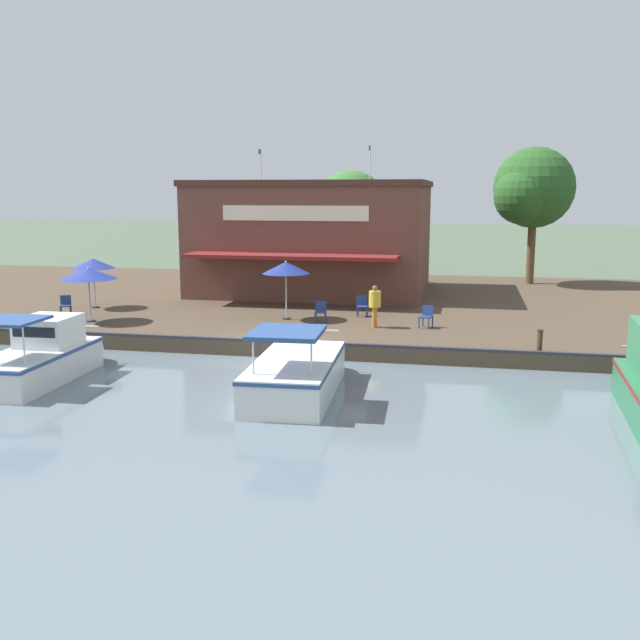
# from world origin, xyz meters

# --- Properties ---
(ground_plane) EXTENTS (220.00, 220.00, 0.00)m
(ground_plane) POSITION_xyz_m (0.00, 0.00, 0.00)
(ground_plane) COLOR #4C5B47
(quay_deck) EXTENTS (22.00, 56.00, 0.60)m
(quay_deck) POSITION_xyz_m (-11.00, 0.00, 0.30)
(quay_deck) COLOR #4C3D2D
(quay_deck) RESTS_ON ground
(quay_edge_fender) EXTENTS (0.20, 50.40, 0.10)m
(quay_edge_fender) POSITION_xyz_m (-0.10, 0.00, 0.65)
(quay_edge_fender) COLOR #2D2D33
(quay_edge_fender) RESTS_ON quay_deck
(waterfront_restaurant) EXTENTS (10.71, 11.79, 7.53)m
(waterfront_restaurant) POSITION_xyz_m (-13.36, -1.50, 3.48)
(waterfront_restaurant) COLOR brown
(waterfront_restaurant) RESTS_ON quay_deck
(patio_umbrella_by_entrance) EXTENTS (2.30, 2.30, 2.23)m
(patio_umbrella_by_entrance) POSITION_xyz_m (-2.57, -8.51, 2.57)
(patio_umbrella_by_entrance) COLOR #B7B7B7
(patio_umbrella_by_entrance) RESTS_ON quay_deck
(patio_umbrella_mid_patio_right) EXTENTS (1.94, 1.94, 2.29)m
(patio_umbrella_mid_patio_right) POSITION_xyz_m (-5.84, -10.12, 2.62)
(patio_umbrella_mid_patio_right) COLOR #B7B7B7
(patio_umbrella_mid_patio_right) RESTS_ON quay_deck
(patio_umbrella_back_row) EXTENTS (1.95, 1.95, 2.42)m
(patio_umbrella_back_row) POSITION_xyz_m (-4.72, -0.85, 2.74)
(patio_umbrella_back_row) COLOR #B7B7B7
(patio_umbrella_back_row) RESTS_ON quay_deck
(cafe_chair_mid_patio) EXTENTS (0.56, 0.56, 0.85)m
(cafe_chair_mid_patio) POSITION_xyz_m (-4.03, 4.95, 1.08)
(cafe_chair_mid_patio) COLOR navy
(cafe_chair_mid_patio) RESTS_ON quay_deck
(cafe_chair_under_first_umbrella) EXTENTS (0.54, 0.54, 0.85)m
(cafe_chair_under_first_umbrella) POSITION_xyz_m (-6.07, 2.12, 1.08)
(cafe_chair_under_first_umbrella) COLOR navy
(cafe_chair_under_first_umbrella) RESTS_ON quay_deck
(cafe_chair_beside_entrance) EXTENTS (0.48, 0.48, 0.85)m
(cafe_chair_beside_entrance) POSITION_xyz_m (-4.32, 0.68, 1.08)
(cafe_chair_beside_entrance) COLOR navy
(cafe_chair_beside_entrance) RESTS_ON quay_deck
(cafe_chair_back_row_seat) EXTENTS (0.58, 0.58, 0.85)m
(cafe_chair_back_row_seat) POSITION_xyz_m (-3.73, -10.32, 1.08)
(cafe_chair_back_row_seat) COLOR navy
(cafe_chair_back_row_seat) RESTS_ON quay_deck
(person_near_entrance) EXTENTS (0.46, 0.46, 1.64)m
(person_near_entrance) POSITION_xyz_m (-3.68, 2.96, 1.63)
(person_near_entrance) COLOR orange
(person_near_entrance) RESTS_ON quay_deck
(motorboat_second_along) EXTENTS (6.26, 2.48, 2.11)m
(motorboat_second_along) POSITION_xyz_m (3.75, 1.70, 0.68)
(motorboat_second_along) COLOR white
(motorboat_second_along) RESTS_ON river_water
(motorboat_distant_upstream) EXTENTS (5.70, 2.19, 2.14)m
(motorboat_distant_upstream) POSITION_xyz_m (3.95, -6.40, 0.76)
(motorboat_distant_upstream) COLOR silver
(motorboat_distant_upstream) RESTS_ON river_water
(mooring_post) EXTENTS (0.22, 0.22, 0.77)m
(mooring_post) POSITION_xyz_m (-0.35, 8.83, 1.00)
(mooring_post) COLOR #473323
(mooring_post) RESTS_ON quay_deck
(tree_downstream_bank) EXTENTS (4.75, 4.52, 7.69)m
(tree_downstream_bank) POSITION_xyz_m (-18.61, 9.80, 5.90)
(tree_downstream_bank) COLOR brown
(tree_downstream_bank) RESTS_ON quay_deck
(tree_behind_restaurant) EXTENTS (4.54, 4.32, 6.37)m
(tree_behind_restaurant) POSITION_xyz_m (-15.87, -0.19, 4.69)
(tree_behind_restaurant) COLOR brown
(tree_behind_restaurant) RESTS_ON quay_deck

